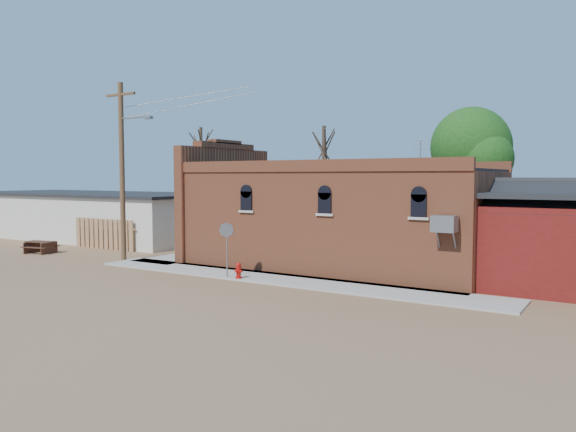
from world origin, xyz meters
The scene contains 15 objects.
ground centered at (0.00, 0.00, 0.00)m, with size 120.00×120.00×0.00m, color brown.
sidewalk_south centered at (1.50, 0.90, 0.04)m, with size 19.00×2.20×0.08m, color #9E9991.
sidewalk_west centered at (-6.30, 6.00, 0.04)m, with size 2.60×10.00×0.08m, color #9E9991.
brick_bar centered at (1.64, 5.49, 2.34)m, with size 16.40×7.97×6.30m.
red_shed centered at (11.50, 5.50, 2.27)m, with size 5.40×6.40×4.30m.
storage_building centered at (-19.00, 8.00, 1.60)m, with size 20.40×8.40×3.17m.
wood_fence centered at (-12.80, 3.80, 0.90)m, with size 5.20×0.10×1.80m, color #A17448, non-canonical shape.
utility_pole centered at (-8.14, 1.20, 4.77)m, with size 3.12×0.26×9.00m.
tree_bare_near centered at (-3.00, 13.00, 5.96)m, with size 2.80×2.80×7.65m.
tree_bare_far centered at (-14.00, 14.00, 6.36)m, with size 2.80×2.80×8.16m.
tree_leafy centered at (6.00, 13.50, 5.93)m, with size 4.40×4.40×8.15m.
fire_hydrant centered at (0.02, 0.00, 0.40)m, with size 0.36×0.33×0.66m.
stop_sign centered at (-0.58, 0.00, 1.85)m, with size 0.52×0.44×2.30m.
trash_barrel centered at (-5.30, 2.83, 0.43)m, with size 0.46×0.46×0.71m, color #1B4D8A.
picnic_table centered at (-14.41, 0.72, 0.44)m, with size 1.86×1.56×0.68m.
Camera 1 is at (13.95, -18.46, 4.28)m, focal length 35.00 mm.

